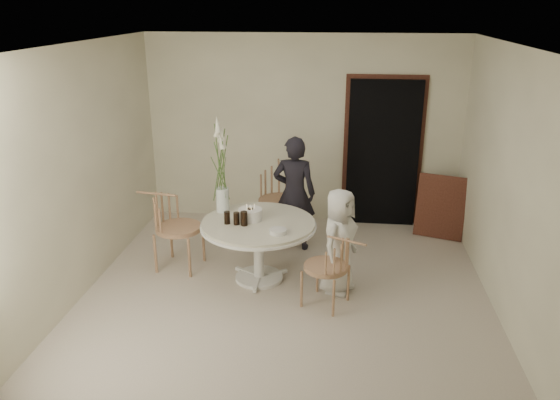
# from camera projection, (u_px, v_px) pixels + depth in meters

# --- Properties ---
(ground) EXTENTS (4.50, 4.50, 0.00)m
(ground) POSITION_uv_depth(u_px,v_px,m) (286.00, 291.00, 6.20)
(ground) COLOR beige
(ground) RESTS_ON ground
(room_shell) EXTENTS (4.50, 4.50, 4.50)m
(room_shell) POSITION_uv_depth(u_px,v_px,m) (287.00, 153.00, 5.64)
(room_shell) COLOR white
(room_shell) RESTS_ON ground
(doorway) EXTENTS (1.00, 0.10, 2.10)m
(doorway) POSITION_uv_depth(u_px,v_px,m) (383.00, 154.00, 7.76)
(doorway) COLOR black
(doorway) RESTS_ON ground
(door_trim) EXTENTS (1.12, 0.03, 2.22)m
(door_trim) POSITION_uv_depth(u_px,v_px,m) (383.00, 149.00, 7.78)
(door_trim) COLOR brown
(door_trim) RESTS_ON ground
(table) EXTENTS (1.33, 1.33, 0.73)m
(table) POSITION_uv_depth(u_px,v_px,m) (258.00, 231.00, 6.26)
(table) COLOR white
(table) RESTS_ON ground
(picture_frame) EXTENTS (0.69, 0.39, 0.87)m
(picture_frame) POSITION_uv_depth(u_px,v_px,m) (441.00, 207.00, 7.49)
(picture_frame) COLOR brown
(picture_frame) RESTS_ON ground
(chair_far) EXTENTS (0.61, 0.65, 1.00)m
(chair_far) POSITION_uv_depth(u_px,v_px,m) (279.00, 191.00, 7.50)
(chair_far) COLOR tan
(chair_far) RESTS_ON ground
(chair_right) EXTENTS (0.59, 0.58, 0.82)m
(chair_right) POSITION_uv_depth(u_px,v_px,m) (336.00, 262.00, 5.70)
(chair_right) COLOR tan
(chair_right) RESTS_ON ground
(chair_left) EXTENTS (0.62, 0.58, 0.96)m
(chair_left) POSITION_uv_depth(u_px,v_px,m) (168.00, 219.00, 6.59)
(chair_left) COLOR tan
(chair_left) RESTS_ON ground
(girl) EXTENTS (0.57, 0.38, 1.51)m
(girl) POSITION_uv_depth(u_px,v_px,m) (294.00, 193.00, 7.05)
(girl) COLOR black
(girl) RESTS_ON ground
(boy) EXTENTS (0.59, 0.70, 1.21)m
(boy) POSITION_uv_depth(u_px,v_px,m) (339.00, 241.00, 6.02)
(boy) COLOR silver
(boy) RESTS_ON ground
(birthday_cake) EXTENTS (0.27, 0.27, 0.18)m
(birthday_cake) POSITION_uv_depth(u_px,v_px,m) (250.00, 214.00, 6.26)
(birthday_cake) COLOR white
(birthday_cake) RESTS_ON table
(cola_tumbler_a) EXTENTS (0.08, 0.08, 0.16)m
(cola_tumbler_a) POSITION_uv_depth(u_px,v_px,m) (244.00, 219.00, 6.09)
(cola_tumbler_a) COLOR black
(cola_tumbler_a) RESTS_ON table
(cola_tumbler_b) EXTENTS (0.07, 0.07, 0.14)m
(cola_tumbler_b) POSITION_uv_depth(u_px,v_px,m) (236.00, 218.00, 6.12)
(cola_tumbler_b) COLOR black
(cola_tumbler_b) RESTS_ON table
(cola_tumbler_c) EXTENTS (0.09, 0.09, 0.15)m
(cola_tumbler_c) POSITION_uv_depth(u_px,v_px,m) (227.00, 218.00, 6.14)
(cola_tumbler_c) COLOR black
(cola_tumbler_c) RESTS_ON table
(cola_tumbler_d) EXTENTS (0.07, 0.07, 0.14)m
(cola_tumbler_d) POSITION_uv_depth(u_px,v_px,m) (250.00, 214.00, 6.25)
(cola_tumbler_d) COLOR black
(cola_tumbler_d) RESTS_ON table
(plate_stack) EXTENTS (0.23, 0.23, 0.05)m
(plate_stack) POSITION_uv_depth(u_px,v_px,m) (278.00, 231.00, 5.90)
(plate_stack) COLOR silver
(plate_stack) RESTS_ON table
(flower_vase) EXTENTS (0.16, 0.16, 1.15)m
(flower_vase) POSITION_uv_depth(u_px,v_px,m) (221.00, 173.00, 6.37)
(flower_vase) COLOR white
(flower_vase) RESTS_ON table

